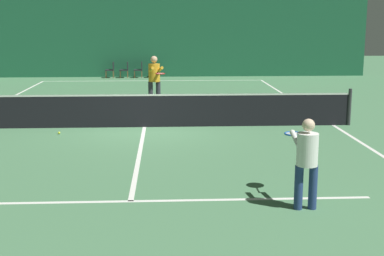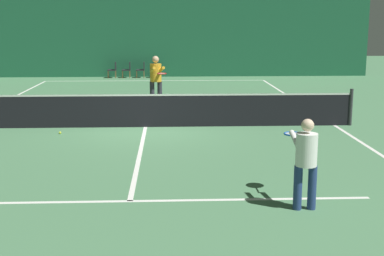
# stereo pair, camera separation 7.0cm
# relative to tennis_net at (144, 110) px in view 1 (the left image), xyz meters

# --- Properties ---
(ground_plane) EXTENTS (60.00, 60.00, 0.00)m
(ground_plane) POSITION_rel_tennis_net_xyz_m (0.00, 0.00, -0.51)
(ground_plane) COLOR #4C7F56
(backdrop_curtain) EXTENTS (23.00, 0.12, 4.76)m
(backdrop_curtain) POSITION_rel_tennis_net_xyz_m (0.00, 13.88, 1.87)
(backdrop_curtain) COLOR #1E5B3D
(backdrop_curtain) RESTS_ON ground
(court_line_baseline_far) EXTENTS (11.00, 0.10, 0.00)m
(court_line_baseline_far) POSITION_rel_tennis_net_xyz_m (0.00, 11.90, -0.51)
(court_line_baseline_far) COLOR white
(court_line_baseline_far) RESTS_ON ground
(court_line_service_far) EXTENTS (8.25, 0.10, 0.00)m
(court_line_service_far) POSITION_rel_tennis_net_xyz_m (0.00, 6.40, -0.51)
(court_line_service_far) COLOR white
(court_line_service_far) RESTS_ON ground
(court_line_service_near) EXTENTS (8.25, 0.10, 0.00)m
(court_line_service_near) POSITION_rel_tennis_net_xyz_m (0.00, -6.40, -0.51)
(court_line_service_near) COLOR white
(court_line_service_near) RESTS_ON ground
(court_line_sideline_right) EXTENTS (0.10, 23.80, 0.00)m
(court_line_sideline_right) POSITION_rel_tennis_net_xyz_m (5.50, 0.00, -0.51)
(court_line_sideline_right) COLOR white
(court_line_sideline_right) RESTS_ON ground
(court_line_centre) EXTENTS (0.10, 12.80, 0.00)m
(court_line_centre) POSITION_rel_tennis_net_xyz_m (0.00, 0.00, -0.51)
(court_line_centre) COLOR white
(court_line_centre) RESTS_ON ground
(tennis_net) EXTENTS (12.00, 0.10, 1.07)m
(tennis_net) POSITION_rel_tennis_net_xyz_m (0.00, 0.00, 0.00)
(tennis_net) COLOR black
(tennis_net) RESTS_ON ground
(player_near) EXTENTS (0.37, 1.27, 1.49)m
(player_near) POSITION_rel_tennis_net_xyz_m (2.86, -6.86, 0.36)
(player_near) COLOR navy
(player_near) RESTS_ON ground
(player_far) EXTENTS (0.66, 1.44, 1.77)m
(player_far) POSITION_rel_tennis_net_xyz_m (0.23, 3.85, 0.52)
(player_far) COLOR #2D2D38
(player_far) RESTS_ON ground
(courtside_chair_0) EXTENTS (0.44, 0.44, 0.84)m
(courtside_chair_0) POSITION_rel_tennis_net_xyz_m (-2.24, 13.33, -0.03)
(courtside_chair_0) COLOR brown
(courtside_chair_0) RESTS_ON ground
(courtside_chair_1) EXTENTS (0.44, 0.44, 0.84)m
(courtside_chair_1) POSITION_rel_tennis_net_xyz_m (-1.49, 13.33, -0.03)
(courtside_chair_1) COLOR brown
(courtside_chair_1) RESTS_ON ground
(courtside_chair_2) EXTENTS (0.44, 0.44, 0.84)m
(courtside_chair_2) POSITION_rel_tennis_net_xyz_m (-0.74, 13.33, -0.03)
(courtside_chair_2) COLOR brown
(courtside_chair_2) RESTS_ON ground
(courtside_chair_3) EXTENTS (0.44, 0.44, 0.84)m
(courtside_chair_3) POSITION_rel_tennis_net_xyz_m (0.01, 13.33, -0.03)
(courtside_chair_3) COLOR brown
(courtside_chair_3) RESTS_ON ground
(tennis_ball) EXTENTS (0.07, 0.07, 0.07)m
(tennis_ball) POSITION_rel_tennis_net_xyz_m (-2.26, -0.84, -0.48)
(tennis_ball) COLOR #D1DB33
(tennis_ball) RESTS_ON ground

